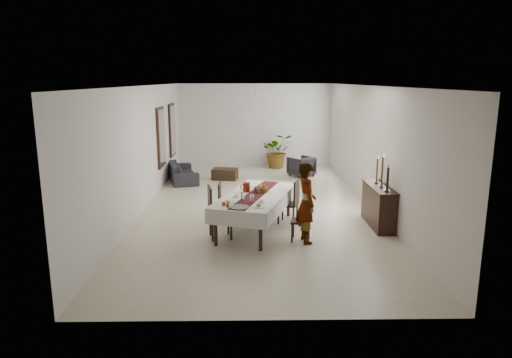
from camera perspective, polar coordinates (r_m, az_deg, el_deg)
name	(u,v)px	position (r m, az deg, el deg)	size (l,w,h in m)	color
floor	(258,206)	(12.39, 0.24, -3.38)	(6.00, 12.00, 0.00)	beige
ceiling	(258,86)	(11.92, 0.25, 11.59)	(6.00, 12.00, 0.02)	white
wall_back	(255,125)	(18.01, -0.15, 6.76)	(6.00, 0.02, 3.20)	silver
wall_front	(267,213)	(6.18, 1.38, -4.23)	(6.00, 0.02, 3.20)	silver
wall_left	(144,148)	(12.36, -13.84, 3.81)	(0.02, 12.00, 3.20)	silver
wall_right	(371,147)	(12.48, 14.18, 3.87)	(0.02, 12.00, 3.20)	silver
dining_table_top	(256,196)	(10.27, -0.04, -2.14)	(1.09, 2.61, 0.05)	black
table_leg_fl	(216,228)	(9.42, -5.06, -6.14)	(0.08, 0.08, 0.76)	black
table_leg_fr	(261,233)	(9.12, 0.58, -6.72)	(0.08, 0.08, 0.76)	black
table_leg_bl	(252,198)	(11.66, -0.52, -2.45)	(0.08, 0.08, 0.76)	black
table_leg_br	(288,201)	(11.42, 4.08, -2.80)	(0.08, 0.08, 0.76)	black
tablecloth_top	(256,195)	(10.27, -0.04, -1.96)	(1.29, 2.81, 0.01)	white
tablecloth_drape_left	(229,199)	(10.50, -3.37, -2.54)	(0.01, 2.81, 0.33)	white
tablecloth_drape_right	(283,204)	(10.15, 3.41, -3.08)	(0.01, 2.81, 0.33)	white
tablecloth_drape_near	(235,219)	(9.03, -2.63, -5.04)	(1.29, 0.01, 0.33)	silver
tablecloth_drape_far	(272,188)	(11.61, 1.97, -1.08)	(1.29, 0.01, 0.33)	white
table_runner	(256,194)	(10.26, -0.04, -1.91)	(0.38, 2.72, 0.00)	maroon
red_pitcher	(246,187)	(10.47, -1.21, -1.03)	(0.16, 0.16, 0.22)	maroon
pitcher_handle	(243,187)	(10.50, -1.69, -0.99)	(0.13, 0.13, 0.02)	maroon
wine_glass_near	(252,198)	(9.55, -0.53, -2.45)	(0.08, 0.08, 0.19)	white
wine_glass_mid	(243,196)	(9.72, -1.68, -2.19)	(0.08, 0.08, 0.19)	white
wine_glass_far	(259,190)	(10.28, 0.34, -1.38)	(0.08, 0.08, 0.19)	silver
teacup_right	(262,201)	(9.56, 0.69, -2.80)	(0.10, 0.10, 0.07)	silver
saucer_right	(262,202)	(9.57, 0.69, -2.95)	(0.16, 0.16, 0.01)	white
teacup_left	(236,196)	(10.00, -2.47, -2.13)	(0.10, 0.10, 0.07)	white
saucer_left	(236,197)	(10.01, -2.47, -2.27)	(0.16, 0.16, 0.01)	white
plate_near_right	(259,207)	(9.26, 0.32, -3.47)	(0.26, 0.26, 0.02)	white
bread_near_right	(259,205)	(9.25, 0.32, -3.29)	(0.10, 0.10, 0.10)	tan
plate_near_left	(230,202)	(9.61, -3.33, -2.89)	(0.26, 0.26, 0.02)	silver
plate_far_left	(249,187)	(10.92, -0.88, -1.01)	(0.26, 0.26, 0.02)	silver
serving_tray	(239,207)	(9.21, -2.11, -3.54)	(0.39, 0.39, 0.02)	#434348
jam_jar_a	(227,205)	(9.25, -3.59, -3.29)	(0.07, 0.07, 0.08)	#8D5614
jam_jar_b	(224,204)	(9.35, -4.08, -3.14)	(0.07, 0.07, 0.08)	brown
jam_jar_c	(228,203)	(9.43, -3.53, -3.00)	(0.07, 0.07, 0.08)	#915D15
fruit_basket	(261,189)	(10.49, 0.68, -1.31)	(0.33, 0.33, 0.11)	brown
fruit_red	(263,186)	(10.48, 0.88, -0.86)	(0.10, 0.10, 0.10)	#A82B10
fruit_green	(260,185)	(10.51, 0.50, -0.82)	(0.09, 0.09, 0.09)	#527E25
fruit_yellow	(261,186)	(10.42, 0.59, -0.94)	(0.09, 0.09, 0.09)	gold
chair_right_near_seat	(301,221)	(9.73, 5.62, -5.25)	(0.41, 0.41, 0.05)	black
chair_right_near_leg_fl	(308,234)	(9.63, 6.53, -6.87)	(0.04, 0.04, 0.41)	black
chair_right_near_leg_fr	(309,229)	(9.95, 6.62, -6.24)	(0.04, 0.04, 0.41)	black
chair_right_near_leg_bl	(292,233)	(9.65, 4.53, -6.79)	(0.04, 0.04, 0.41)	black
chair_right_near_leg_br	(293,228)	(9.97, 4.69, -6.16)	(0.04, 0.04, 0.41)	black
chair_right_near_back	(310,209)	(9.64, 6.76, -3.71)	(0.41, 0.04, 0.52)	black
chair_right_far_seat	(288,204)	(10.86, 4.02, -3.15)	(0.44, 0.44, 0.05)	black
chair_right_far_leg_fl	(293,217)	(10.72, 4.69, -4.73)	(0.04, 0.04, 0.44)	black
chair_right_far_leg_fr	(297,213)	(11.06, 5.15, -4.20)	(0.04, 0.04, 0.44)	black
chair_right_far_leg_bl	(278,215)	(10.81, 2.82, -4.56)	(0.04, 0.04, 0.44)	black
chair_right_far_leg_br	(283,211)	(11.14, 3.34, -4.04)	(0.04, 0.04, 0.44)	black
chair_right_far_back	(296,192)	(10.74, 5.08, -1.68)	(0.44, 0.04, 0.56)	black
chair_left_near_seat	(220,215)	(9.84, -4.47, -4.54)	(0.49, 0.49, 0.06)	black
chair_left_near_leg_fl	(210,225)	(10.09, -5.72, -5.73)	(0.05, 0.05, 0.48)	black
chair_left_near_leg_fr	(213,231)	(9.71, -5.45, -6.45)	(0.05, 0.05, 0.48)	black
chair_left_near_leg_bl	(228,224)	(10.14, -3.48, -5.60)	(0.05, 0.05, 0.48)	black
chair_left_near_leg_br	(231,229)	(9.77, -3.12, -6.31)	(0.05, 0.05, 0.48)	black
chair_left_near_back	(210,201)	(9.73, -5.79, -2.74)	(0.49, 0.04, 0.62)	black
chair_left_far_seat	(228,205)	(10.92, -3.57, -3.27)	(0.41, 0.41, 0.05)	black
chair_left_far_leg_fl	(222,212)	(11.16, -4.31, -4.13)	(0.04, 0.04, 0.40)	black
chair_left_far_leg_fr	(220,216)	(10.84, -4.52, -4.63)	(0.04, 0.04, 0.40)	black
chair_left_far_leg_bl	(235,212)	(11.12, -2.61, -4.16)	(0.04, 0.04, 0.40)	black
chair_left_far_leg_br	(234,216)	(10.81, -2.77, -4.66)	(0.04, 0.04, 0.40)	black
chair_left_far_back	(220,194)	(10.87, -4.55, -1.85)	(0.41, 0.04, 0.52)	black
woman	(307,203)	(9.55, 6.34, -3.00)	(0.62, 0.40, 1.69)	gray
sideboard_body	(378,206)	(11.03, 15.05, -3.33)	(0.41, 1.54, 0.92)	black
sideboard_top	(380,187)	(10.91, 15.19, -0.92)	(0.45, 1.60, 0.03)	black
candlestick_near_base	(387,191)	(10.38, 16.05, -1.47)	(0.10, 0.10, 0.03)	black
candlestick_near_shaft	(388,179)	(10.32, 16.14, -0.01)	(0.05, 0.05, 0.51)	black
candlestick_near_candle	(389,166)	(10.26, 16.23, 1.61)	(0.04, 0.04, 0.08)	white
candlestick_mid_base	(382,187)	(10.76, 15.42, -0.95)	(0.10, 0.10, 0.03)	black
candlestick_mid_shaft	(382,172)	(10.69, 15.53, 0.87)	(0.05, 0.05, 0.67)	black
candlestick_mid_candle	(383,156)	(10.62, 15.65, 2.84)	(0.04, 0.04, 0.08)	white
candlestick_far_base	(377,183)	(11.14, 14.84, -0.47)	(0.10, 0.10, 0.03)	black
candlestick_far_shaft	(377,171)	(11.08, 14.93, 1.03)	(0.05, 0.05, 0.56)	black
candlestick_far_candle	(378,157)	(11.03, 15.02, 2.67)	(0.04, 0.04, 0.08)	beige
sofa	(183,172)	(15.61, -9.14, 0.91)	(2.09, 0.82, 0.61)	#2C292F
armchair	(301,166)	(16.16, 5.69, 1.58)	(0.76, 0.78, 0.71)	#262328
coffee_table	(225,174)	(15.65, -3.91, 0.63)	(0.83, 0.56, 0.37)	black
potted_plant	(277,151)	(17.66, 2.68, 3.55)	(1.18, 1.03, 1.32)	#355A24
mirror_frame_near	(161,137)	(14.48, -11.78, 5.12)	(0.06, 1.05, 1.85)	black
mirror_glass_near	(162,137)	(14.48, -11.64, 5.12)	(0.01, 0.90, 1.70)	white
mirror_frame_far	(172,130)	(16.54, -10.44, 6.05)	(0.06, 1.05, 1.85)	black
mirror_glass_far	(173,130)	(16.53, -10.32, 6.05)	(0.01, 0.90, 1.70)	white
fan_rod	(256,88)	(14.92, 0.01, 11.36)	(0.04, 0.04, 0.20)	silver
fan_hub	(256,94)	(14.93, 0.01, 10.60)	(0.16, 0.16, 0.08)	white
fan_blade_n	(256,94)	(15.28, -0.02, 10.64)	(0.10, 0.55, 0.01)	white
fan_blade_s	(256,94)	(14.58, 0.03, 10.55)	(0.10, 0.55, 0.01)	white
fan_blade_e	(267,94)	(14.94, 1.37, 10.59)	(0.55, 0.10, 0.01)	silver
fan_blade_w	(245,94)	(14.92, -1.36, 10.59)	(0.55, 0.10, 0.01)	silver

